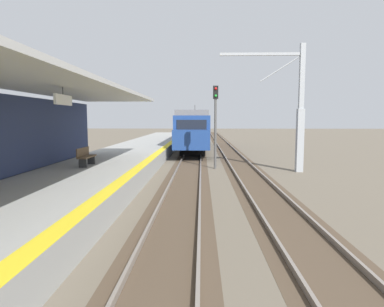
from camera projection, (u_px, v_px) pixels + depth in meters
The scene contains 7 objects.
station_platform at pixel (98, 173), 16.75m from camera, with size 5.00×80.00×0.91m.
track_pair_nearest_platform at pixel (189, 170), 20.65m from camera, with size 2.34×120.00×0.16m.
track_pair_middle at pixel (244, 170), 20.55m from camera, with size 2.34×120.00×0.16m.
approaching_train at pixel (194, 128), 34.51m from camera, with size 2.93×19.60×4.76m.
rail_signal_post at pixel (215, 118), 21.02m from camera, with size 0.32×0.34×5.20m.
catenary_pylon_far_side at pixel (296, 111), 19.74m from camera, with size 5.00×0.40×7.50m.
platform_bench at pixel (86, 156), 16.12m from camera, with size 0.45×1.60×0.88m.
Camera 1 is at (2.68, -0.42, 3.15)m, focal length 31.39 mm.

